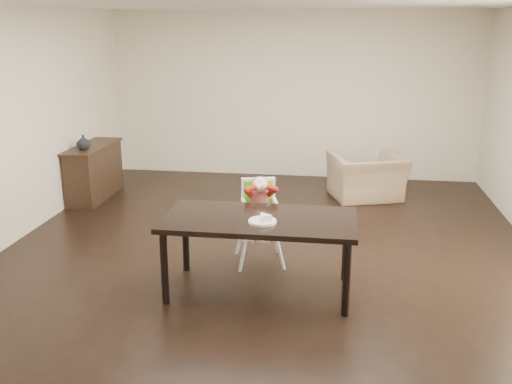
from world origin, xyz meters
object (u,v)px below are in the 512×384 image
armchair (367,169)px  sideboard (94,172)px  high_chair (259,202)px  dining_table (259,226)px

armchair → sideboard: size_ratio=0.80×
sideboard → armchair: bearing=7.8°
armchair → sideboard: armchair is taller
high_chair → sideboard: bearing=129.6°
dining_table → armchair: armchair is taller
high_chair → sideboard: 3.38m
high_chair → dining_table: bearing=-96.7°
dining_table → sideboard: 3.91m
high_chair → armchair: high_chair is taller
dining_table → armchair: bearing=70.5°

